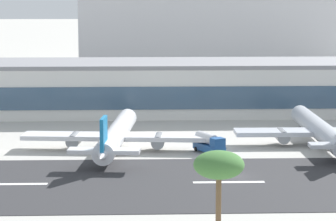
% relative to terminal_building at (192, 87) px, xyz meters
% --- Properties ---
extents(ground_plane, '(1400.00, 1400.00, 0.00)m').
position_rel_terminal_building_xyz_m(ground_plane, '(3.00, -70.89, -6.70)').
color(ground_plane, '#B2AFA8').
extents(runway_strip, '(800.00, 36.48, 0.08)m').
position_rel_terminal_building_xyz_m(runway_strip, '(3.00, -75.10, -6.66)').
color(runway_strip, '#2D2D30').
rests_on(runway_strip, ground_plane).
extents(runway_centreline_dash_3, '(12.00, 1.20, 0.01)m').
position_rel_terminal_building_xyz_m(runway_centreline_dash_3, '(-35.14, -75.10, -6.62)').
color(runway_centreline_dash_3, white).
rests_on(runway_centreline_dash_3, runway_strip).
extents(runway_centreline_dash_4, '(12.00, 1.20, 0.01)m').
position_rel_terminal_building_xyz_m(runway_centreline_dash_4, '(1.03, -75.10, -6.62)').
color(runway_centreline_dash_4, white).
rests_on(runway_centreline_dash_4, runway_strip).
extents(terminal_building, '(187.81, 25.89, 13.40)m').
position_rel_terminal_building_xyz_m(terminal_building, '(0.00, 0.00, 0.00)').
color(terminal_building, silver).
rests_on(terminal_building, ground_plane).
extents(distant_hotel_block, '(108.72, 26.49, 38.40)m').
position_rel_terminal_building_xyz_m(distant_hotel_block, '(16.33, 124.98, 12.49)').
color(distant_hotel_block, '#BCBCC1').
rests_on(distant_hotel_block, ground_plane).
extents(airliner_blue_tail_gate_1, '(38.10, 45.85, 9.58)m').
position_rel_terminal_building_xyz_m(airliner_blue_tail_gate_1, '(-18.60, -48.56, -3.65)').
color(airliner_blue_tail_gate_1, silver).
rests_on(airliner_blue_tail_gate_1, ground_plane).
extents(airliner_black_tail_gate_2, '(35.28, 46.22, 9.65)m').
position_rel_terminal_building_xyz_m(airliner_black_tail_gate_2, '(23.44, -45.07, -3.63)').
color(airliner_black_tail_gate_2, silver).
rests_on(airliner_black_tail_gate_2, ground_plane).
extents(service_fuel_truck_0, '(6.01, 8.79, 3.95)m').
position_rel_terminal_building_xyz_m(service_fuel_truck_0, '(-0.19, -51.75, -4.68)').
color(service_fuel_truck_0, '#23569E').
rests_on(service_fuel_truck_0, ground_plane).
extents(palm_tree_0, '(5.72, 5.72, 14.25)m').
position_rel_terminal_building_xyz_m(palm_tree_0, '(-5.03, -117.12, 5.67)').
color(palm_tree_0, brown).
rests_on(palm_tree_0, ground_plane).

